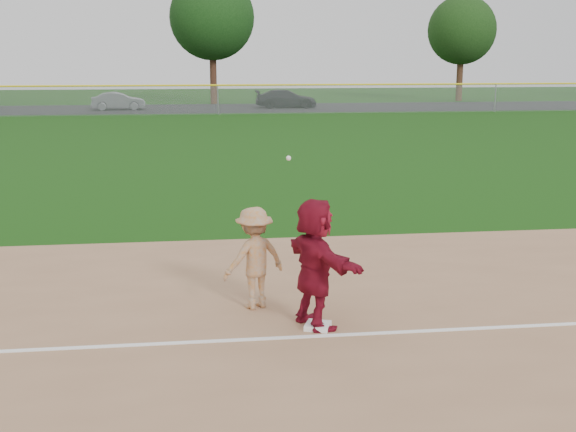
{
  "coord_description": "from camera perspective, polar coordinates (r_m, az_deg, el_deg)",
  "views": [
    {
      "loc": [
        -1.51,
        -10.46,
        3.98
      ],
      "look_at": [
        0.0,
        1.5,
        1.3
      ],
      "focal_mm": 45.0,
      "sensor_mm": 36.0,
      "label": 1
    }
  ],
  "objects": [
    {
      "name": "car_mid",
      "position": [
        56.12,
        -13.26,
        8.84
      ],
      "size": [
        4.08,
        1.79,
        1.3
      ],
      "primitive_type": "imported",
      "rotation": [
        0.0,
        0.0,
        1.68
      ],
      "color": "#54575B",
      "rests_on": "parking_asphalt"
    },
    {
      "name": "outfield_fence",
      "position": [
        50.52,
        -5.58,
        10.21
      ],
      "size": [
        110.0,
        0.12,
        110.0
      ],
      "color": "#999EA0",
      "rests_on": "ground"
    },
    {
      "name": "foul_line",
      "position": [
        10.54,
        1.59,
        -9.5
      ],
      "size": [
        60.0,
        0.1,
        0.01
      ],
      "primitive_type": "cube",
      "color": "white",
      "rests_on": "infield_dirt"
    },
    {
      "name": "ground",
      "position": [
        11.29,
        0.97,
        -8.11
      ],
      "size": [
        160.0,
        160.0,
        0.0
      ],
      "primitive_type": "plane",
      "color": "#14420C",
      "rests_on": "ground"
    },
    {
      "name": "tree_2",
      "position": [
        62.05,
        -6.02,
        15.33
      ],
      "size": [
        7.0,
        7.0,
        10.58
      ],
      "color": "#3D2216",
      "rests_on": "ground"
    },
    {
      "name": "first_base",
      "position": [
        10.85,
        2.36,
        -8.67
      ],
      "size": [
        0.46,
        0.46,
        0.08
      ],
      "primitive_type": "cube",
      "rotation": [
        0.0,
        0.0,
        -0.38
      ],
      "color": "white",
      "rests_on": "infield_dirt"
    },
    {
      "name": "tree_3",
      "position": [
        67.52,
        13.58,
        14.07
      ],
      "size": [
        6.0,
        6.0,
        9.19
      ],
      "color": "#3E2516",
      "rests_on": "ground"
    },
    {
      "name": "car_right",
      "position": [
        56.88,
        -0.17,
        9.25
      ],
      "size": [
        4.84,
        2.08,
        1.39
      ],
      "primitive_type": "imported",
      "rotation": [
        0.0,
        0.0,
        1.54
      ],
      "color": "black",
      "rests_on": "parking_asphalt"
    },
    {
      "name": "first_base_play",
      "position": [
        11.49,
        -2.67,
        -3.33
      ],
      "size": [
        1.22,
        1.0,
        2.49
      ],
      "color": "#98989B",
      "rests_on": "infield_dirt"
    },
    {
      "name": "parking_asphalt",
      "position": [
        56.62,
        -5.73,
        8.47
      ],
      "size": [
        120.0,
        10.0,
        0.01
      ],
      "primitive_type": "cube",
      "color": "black",
      "rests_on": "ground"
    },
    {
      "name": "base_runner",
      "position": [
        10.66,
        2.16,
        -3.74
      ],
      "size": [
        1.21,
        1.89,
        1.95
      ],
      "primitive_type": "imported",
      "rotation": [
        0.0,
        0.0,
        1.96
      ],
      "color": "maroon",
      "rests_on": "infield_dirt"
    }
  ]
}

